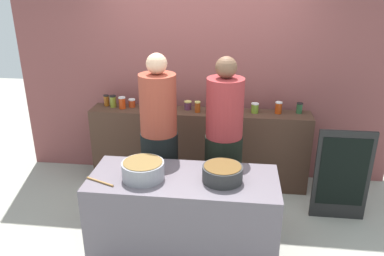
{
  "coord_description": "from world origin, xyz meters",
  "views": [
    {
      "loc": [
        0.44,
        -3.28,
        2.49
      ],
      "look_at": [
        0.0,
        0.35,
        1.05
      ],
      "focal_mm": 35.66,
      "sensor_mm": 36.0,
      "label": 1
    }
  ],
  "objects_px": {
    "preserve_jar_0": "(106,100)",
    "preserve_jar_6": "(168,106)",
    "preserve_jar_3": "(132,103)",
    "cook_in_cap": "(223,151)",
    "preserve_jar_1": "(113,101)",
    "preserve_jar_8": "(198,107)",
    "preserve_jar_14": "(299,108)",
    "chalkboard_sign": "(342,175)",
    "preserve_jar_13": "(279,108)",
    "preserve_jar_7": "(188,105)",
    "preserve_jar_12": "(255,108)",
    "cooking_pot_left": "(143,170)",
    "cooking_pot_center": "(222,173)",
    "preserve_jar_2": "(122,103)",
    "wooden_spoon": "(100,182)",
    "cook_with_tongs": "(160,149)",
    "preserve_jar_9": "(211,108)",
    "preserve_jar_10": "(221,106)",
    "preserve_jar_4": "(144,103)",
    "preserve_jar_5": "(155,106)",
    "preserve_jar_11": "(229,107)"
  },
  "relations": [
    {
      "from": "preserve_jar_0",
      "to": "chalkboard_sign",
      "type": "bearing_deg",
      "value": -13.71
    },
    {
      "from": "preserve_jar_1",
      "to": "preserve_jar_7",
      "type": "distance_m",
      "value": 0.95
    },
    {
      "from": "preserve_jar_10",
      "to": "wooden_spoon",
      "type": "relative_size",
      "value": 0.42
    },
    {
      "from": "preserve_jar_13",
      "to": "wooden_spoon",
      "type": "relative_size",
      "value": 0.48
    },
    {
      "from": "preserve_jar_1",
      "to": "wooden_spoon",
      "type": "xyz_separation_m",
      "value": [
        0.38,
        -1.61,
        -0.21
      ]
    },
    {
      "from": "preserve_jar_1",
      "to": "cooking_pot_center",
      "type": "xyz_separation_m",
      "value": [
        1.44,
        -1.45,
        -0.15
      ]
    },
    {
      "from": "cooking_pot_left",
      "to": "wooden_spoon",
      "type": "relative_size",
      "value": 1.27
    },
    {
      "from": "preserve_jar_1",
      "to": "preserve_jar_3",
      "type": "xyz_separation_m",
      "value": [
        0.24,
        0.03,
        -0.02
      ]
    },
    {
      "from": "preserve_jar_14",
      "to": "wooden_spoon",
      "type": "xyz_separation_m",
      "value": [
        -1.91,
        -1.65,
        -0.2
      ]
    },
    {
      "from": "preserve_jar_10",
      "to": "cook_in_cap",
      "type": "xyz_separation_m",
      "value": [
        0.08,
        -0.82,
        -0.22
      ]
    },
    {
      "from": "preserve_jar_2",
      "to": "preserve_jar_4",
      "type": "bearing_deg",
      "value": 9.49
    },
    {
      "from": "preserve_jar_6",
      "to": "cooking_pot_left",
      "type": "xyz_separation_m",
      "value": [
        0.02,
        -1.42,
        -0.14
      ]
    },
    {
      "from": "preserve_jar_0",
      "to": "preserve_jar_7",
      "type": "relative_size",
      "value": 1.32
    },
    {
      "from": "preserve_jar_8",
      "to": "cook_with_tongs",
      "type": "bearing_deg",
      "value": -111.65
    },
    {
      "from": "preserve_jar_8",
      "to": "preserve_jar_14",
      "type": "xyz_separation_m",
      "value": [
        1.22,
        0.11,
        -0.0
      ]
    },
    {
      "from": "preserve_jar_12",
      "to": "cook_in_cap",
      "type": "xyz_separation_m",
      "value": [
        -0.34,
        -0.8,
        -0.22
      ]
    },
    {
      "from": "preserve_jar_3",
      "to": "chalkboard_sign",
      "type": "height_order",
      "value": "preserve_jar_3"
    },
    {
      "from": "preserve_jar_7",
      "to": "preserve_jar_13",
      "type": "relative_size",
      "value": 0.75
    },
    {
      "from": "preserve_jar_1",
      "to": "preserve_jar_10",
      "type": "distance_m",
      "value": 1.35
    },
    {
      "from": "preserve_jar_1",
      "to": "preserve_jar_14",
      "type": "relative_size",
      "value": 1.17
    },
    {
      "from": "preserve_jar_7",
      "to": "chalkboard_sign",
      "type": "xyz_separation_m",
      "value": [
        1.75,
        -0.66,
        -0.51
      ]
    },
    {
      "from": "cooking_pot_left",
      "to": "preserve_jar_12",
      "type": "bearing_deg",
      "value": 55.36
    },
    {
      "from": "preserve_jar_14",
      "to": "chalkboard_sign",
      "type": "distance_m",
      "value": 0.95
    },
    {
      "from": "preserve_jar_8",
      "to": "preserve_jar_9",
      "type": "distance_m",
      "value": 0.16
    },
    {
      "from": "preserve_jar_3",
      "to": "preserve_jar_6",
      "type": "bearing_deg",
      "value": -11.46
    },
    {
      "from": "preserve_jar_3",
      "to": "preserve_jar_5",
      "type": "distance_m",
      "value": 0.33
    },
    {
      "from": "preserve_jar_4",
      "to": "cook_with_tongs",
      "type": "height_order",
      "value": "cook_with_tongs"
    },
    {
      "from": "preserve_jar_14",
      "to": "preserve_jar_12",
      "type": "bearing_deg",
      "value": -174.74
    },
    {
      "from": "preserve_jar_5",
      "to": "preserve_jar_8",
      "type": "xyz_separation_m",
      "value": [
        0.52,
        -0.01,
        0.02
      ]
    },
    {
      "from": "preserve_jar_11",
      "to": "preserve_jar_10",
      "type": "bearing_deg",
      "value": 162.83
    },
    {
      "from": "preserve_jar_4",
      "to": "cooking_pot_center",
      "type": "xyz_separation_m",
      "value": [
        1.05,
        -1.45,
        -0.14
      ]
    },
    {
      "from": "preserve_jar_14",
      "to": "cook_with_tongs",
      "type": "relative_size",
      "value": 0.07
    },
    {
      "from": "preserve_jar_3",
      "to": "cook_in_cap",
      "type": "distance_m",
      "value": 1.47
    },
    {
      "from": "preserve_jar_2",
      "to": "cook_in_cap",
      "type": "relative_size",
      "value": 0.08
    },
    {
      "from": "preserve_jar_13",
      "to": "preserve_jar_14",
      "type": "bearing_deg",
      "value": 9.02
    },
    {
      "from": "wooden_spoon",
      "to": "preserve_jar_12",
      "type": "bearing_deg",
      "value": 49.34
    },
    {
      "from": "preserve_jar_4",
      "to": "cooking_pot_center",
      "type": "distance_m",
      "value": 1.79
    },
    {
      "from": "preserve_jar_3",
      "to": "preserve_jar_7",
      "type": "relative_size",
      "value": 0.97
    },
    {
      "from": "preserve_jar_6",
      "to": "chalkboard_sign",
      "type": "height_order",
      "value": "preserve_jar_6"
    },
    {
      "from": "preserve_jar_3",
      "to": "cooking_pot_center",
      "type": "distance_m",
      "value": 1.91
    },
    {
      "from": "preserve_jar_1",
      "to": "preserve_jar_7",
      "type": "bearing_deg",
      "value": 0.92
    },
    {
      "from": "preserve_jar_12",
      "to": "cooking_pot_center",
      "type": "distance_m",
      "value": 1.48
    },
    {
      "from": "preserve_jar_7",
      "to": "wooden_spoon",
      "type": "relative_size",
      "value": 0.36
    },
    {
      "from": "preserve_jar_0",
      "to": "preserve_jar_6",
      "type": "xyz_separation_m",
      "value": [
        0.82,
        -0.11,
        -0.0
      ]
    },
    {
      "from": "chalkboard_sign",
      "to": "cooking_pot_left",
      "type": "bearing_deg",
      "value": -156.67
    },
    {
      "from": "preserve_jar_7",
      "to": "preserve_jar_9",
      "type": "xyz_separation_m",
      "value": [
        0.29,
        -0.1,
        0.0
      ]
    },
    {
      "from": "preserve_jar_6",
      "to": "preserve_jar_8",
      "type": "distance_m",
      "value": 0.36
    },
    {
      "from": "preserve_jar_1",
      "to": "preserve_jar_8",
      "type": "bearing_deg",
      "value": -3.96
    },
    {
      "from": "preserve_jar_6",
      "to": "preserve_jar_8",
      "type": "bearing_deg",
      "value": -0.51
    },
    {
      "from": "preserve_jar_2",
      "to": "chalkboard_sign",
      "type": "bearing_deg",
      "value": -13.18
    }
  ]
}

